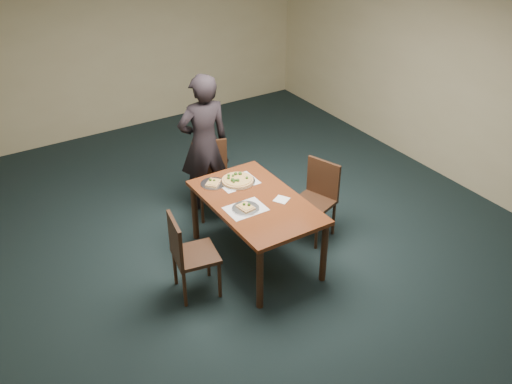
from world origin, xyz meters
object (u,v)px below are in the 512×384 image
slice_plate_far (213,183)px  chair_right (317,195)px  dining_table (256,208)px  chair_far (212,174)px  chair_left (188,252)px  diner (204,143)px  slice_plate_near (246,208)px  pizza_pan (238,180)px

slice_plate_far → chair_right: bearing=-24.9°
dining_table → chair_far: (0.07, 1.11, -0.14)m
chair_left → slice_plate_far: 0.96m
chair_far → chair_left: size_ratio=1.00×
dining_table → slice_plate_far: slice_plate_far is taller
dining_table → chair_far: size_ratio=1.65×
dining_table → chair_left: bearing=-171.5°
chair_right → slice_plate_far: 1.20m
chair_left → chair_right: same height
diner → slice_plate_far: 0.78m
diner → slice_plate_near: (-0.23, -1.34, -0.11)m
pizza_pan → slice_plate_near: bearing=-111.9°
pizza_pan → slice_plate_near: 0.55m
chair_right → diner: (-0.79, 1.22, 0.35)m
chair_far → slice_plate_far: size_ratio=3.25×
chair_right → slice_plate_far: size_ratio=3.25×
dining_table → slice_plate_far: bearing=112.5°
chair_far → slice_plate_far: (-0.29, -0.58, 0.25)m
dining_table → slice_plate_near: bearing=-154.4°
chair_far → pizza_pan: chair_far is taller
chair_left → slice_plate_far: size_ratio=3.25×
chair_right → diner: size_ratio=0.52×
chair_right → diner: diner is taller
chair_far → pizza_pan: 0.73m
chair_far → diner: diner is taller
chair_right → slice_plate_near: chair_right is taller
dining_table → chair_left: 0.90m
chair_far → dining_table: bearing=-75.7°
dining_table → chair_right: chair_right is taller
dining_table → slice_plate_far: size_ratio=5.36×
chair_left → diner: size_ratio=0.52×
pizza_pan → slice_plate_near: (-0.21, -0.51, -0.01)m
chair_right → slice_plate_near: size_ratio=3.25×
chair_far → diner: size_ratio=0.52×
chair_far → slice_plate_far: bearing=-98.6°
chair_far → chair_left: (-0.94, -1.24, 0.00)m
chair_left → slice_plate_near: bearing=-76.4°
chair_left → slice_plate_far: bearing=-34.8°
chair_far → slice_plate_far: 0.69m
slice_plate_far → slice_plate_near: bearing=-86.1°
chair_right → pizza_pan: bearing=-135.0°
chair_right → slice_plate_near: (-1.02, -0.12, 0.25)m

